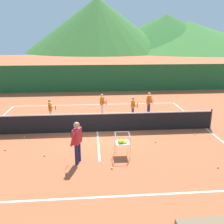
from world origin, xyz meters
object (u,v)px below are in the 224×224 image
object	(u,v)px
tennis_ball_1	(195,134)
tennis_ball_5	(218,167)
student_2	(133,105)
tennis_ball_3	(44,155)
ball_cart	(122,141)
instructor	(77,139)
tennis_ball_2	(24,137)
student_1	(102,102)
tennis_ball_4	(156,142)
student_3	(149,101)
tennis_ball_6	(112,168)
tennis_ball_0	(5,150)
student_0	(50,108)
tennis_net	(97,122)

from	to	relation	value
tennis_ball_1	tennis_ball_5	distance (m)	3.25
student_2	tennis_ball_3	size ratio (longest dim) A/B	18.05
ball_cart	tennis_ball_5	bearing A→B (deg)	-21.58
instructor	student_2	xyz separation A→B (m)	(3.01, 5.39, -0.24)
tennis_ball_2	tennis_ball_5	world-z (taller)	same
student_1	tennis_ball_4	distance (m)	5.13
student_3	instructor	bearing A→B (deg)	-124.37
tennis_ball_1	tennis_ball_2	xyz separation A→B (m)	(-8.26, 0.31, 0.00)
instructor	tennis_ball_6	distance (m)	1.68
student_1	tennis_ball_1	xyz separation A→B (m)	(4.39, -3.79, -0.74)
ball_cart	tennis_ball_6	xyz separation A→B (m)	(-0.49, -1.08, -0.56)
tennis_ball_0	tennis_ball_2	world-z (taller)	same
instructor	ball_cart	world-z (taller)	instructor
ball_cart	student_1	bearing A→B (deg)	95.38
instructor	student_0	world-z (taller)	instructor
tennis_ball_6	student_1	bearing A→B (deg)	90.38
student_0	tennis_ball_5	size ratio (longest dim) A/B	18.56
student_3	tennis_ball_0	size ratio (longest dim) A/B	20.08
student_0	tennis_net	bearing A→B (deg)	-36.71
tennis_ball_4	tennis_ball_6	bearing A→B (deg)	-134.84
tennis_ball_2	tennis_net	bearing A→B (deg)	8.31
student_2	tennis_ball_3	distance (m)	6.51
student_0	tennis_ball_4	bearing A→B (deg)	-34.07
tennis_net	tennis_ball_4	bearing A→B (deg)	-31.26
instructor	tennis_ball_0	distance (m)	3.51
instructor	student_1	xyz separation A→B (m)	(1.21, 6.15, -0.20)
tennis_net	tennis_ball_5	bearing A→B (deg)	-43.17
tennis_net	student_3	xyz separation A→B (m)	(3.28, 2.83, 0.32)
tennis_ball_6	ball_cart	bearing A→B (deg)	65.60
student_0	student_1	bearing A→B (deg)	19.04
ball_cart	tennis_ball_0	world-z (taller)	ball_cart
ball_cart	tennis_ball_5	size ratio (longest dim) A/B	13.22
tennis_ball_5	tennis_ball_3	bearing A→B (deg)	167.08
student_2	tennis_ball_0	world-z (taller)	student_2
tennis_ball_0	tennis_ball_1	bearing A→B (deg)	6.96
student_3	tennis_ball_0	world-z (taller)	student_3
tennis_net	tennis_ball_6	world-z (taller)	tennis_net
student_2	ball_cart	xyz separation A→B (m)	(-1.26, -4.92, -0.15)
student_3	student_0	bearing A→B (deg)	-171.46
student_2	tennis_ball_2	world-z (taller)	student_2
student_2	tennis_ball_5	distance (m)	6.64
student_2	tennis_ball_0	size ratio (longest dim) A/B	18.05
student_2	student_3	bearing A→B (deg)	28.87
tennis_net	student_1	world-z (taller)	student_1
instructor	tennis_ball_1	distance (m)	6.15
tennis_net	tennis_ball_1	world-z (taller)	tennis_net
student_3	tennis_ball_0	distance (m)	8.66
tennis_net	student_2	size ratio (longest dim) A/B	9.69
student_1	tennis_ball_3	size ratio (longest dim) A/B	18.92
tennis_ball_1	tennis_ball_3	xyz separation A→B (m)	(-6.97, -1.73, 0.00)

